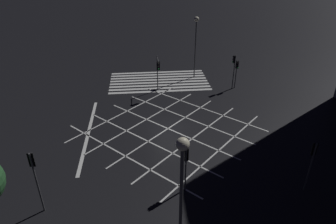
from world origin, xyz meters
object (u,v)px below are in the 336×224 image
traffic_light_median_south (158,68)px  traffic_light_ne_cross (34,171)px  traffic_light_nw_cross (312,157)px  street_lamp_west (196,31)px  street_lamp_east (181,206)px  traffic_light_sw_cross (237,69)px  traffic_light_sw_main (234,65)px  traffic_light_median_north (186,161)px

traffic_light_median_south → traffic_light_ne_cross: bearing=-27.0°
traffic_light_nw_cross → street_lamp_west: size_ratio=0.51×
traffic_light_ne_cross → street_lamp_west: (-13.82, -21.85, 2.85)m
street_lamp_east → street_lamp_west: bearing=-101.6°
traffic_light_sw_cross → traffic_light_ne_cross: bearing=-45.6°
traffic_light_sw_cross → traffic_light_sw_main: (0.46, 0.11, 0.50)m
traffic_light_sw_main → traffic_light_nw_cross: 17.57m
traffic_light_median_south → traffic_light_sw_main: (-8.99, -0.56, -0.13)m
traffic_light_sw_cross → street_lamp_west: street_lamp_west is taller
traffic_light_ne_cross → traffic_light_median_north: traffic_light_ne_cross is taller
traffic_light_ne_cross → traffic_light_sw_main: size_ratio=1.08×
traffic_light_ne_cross → traffic_light_sw_cross: (-18.16, -17.77, -0.73)m
traffic_light_sw_main → traffic_light_median_north: traffic_light_sw_main is taller
traffic_light_sw_main → traffic_light_median_south: bearing=3.6°
traffic_light_nw_cross → traffic_light_median_north: bearing=83.8°
traffic_light_sw_cross → traffic_light_median_north: traffic_light_sw_cross is taller
traffic_light_sw_main → traffic_light_median_north: bearing=63.6°
street_lamp_east → street_lamp_west: street_lamp_east is taller
traffic_light_median_south → street_lamp_east: bearing=-1.8°
traffic_light_median_south → traffic_light_ne_cross: size_ratio=0.95×
traffic_light_median_south → traffic_light_sw_main: traffic_light_median_south is taller
traffic_light_median_north → street_lamp_east: size_ratio=0.37×
traffic_light_ne_cross → traffic_light_median_north: size_ratio=1.31×
traffic_light_median_south → traffic_light_median_north: 16.14m
traffic_light_nw_cross → street_lamp_east: street_lamp_east is taller
traffic_light_median_north → street_lamp_west: (-4.38, -20.85, 3.60)m
traffic_light_sw_cross → traffic_light_median_north: size_ratio=1.01×
street_lamp_east → street_lamp_west: (-5.85, -28.52, -0.28)m
traffic_light_sw_main → street_lamp_west: size_ratio=0.54×
traffic_light_sw_cross → street_lamp_east: 26.76m
street_lamp_east → traffic_light_ne_cross: bearing=-39.9°
traffic_light_median_north → traffic_light_sw_main: bearing=-26.4°
traffic_light_median_north → street_lamp_east: 8.72m
traffic_light_median_north → street_lamp_east: street_lamp_east is taller
traffic_light_nw_cross → street_lamp_east: size_ratio=0.42×
traffic_light_sw_main → street_lamp_west: 6.48m
traffic_light_ne_cross → street_lamp_east: size_ratio=0.48×
traffic_light_median_south → traffic_light_nw_cross: traffic_light_median_south is taller
traffic_light_sw_cross → traffic_light_nw_cross: (0.35, 17.68, 0.35)m
traffic_light_median_north → street_lamp_east: bearing=169.2°
traffic_light_nw_cross → traffic_light_median_north: size_ratio=1.15×
street_lamp_east → traffic_light_median_north: bearing=-100.8°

